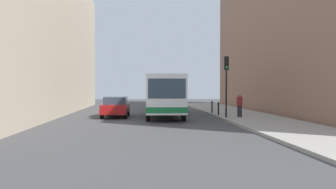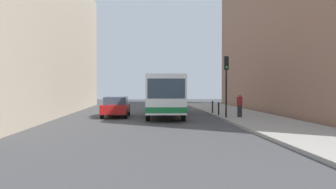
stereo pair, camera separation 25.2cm
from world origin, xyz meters
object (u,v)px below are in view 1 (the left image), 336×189
bus (164,93)px  bollard_near (218,109)px  car_beside_bus (116,106)px  bollard_mid (212,107)px  traffic_light (226,75)px  pedestrian_near_signal (240,105)px

bus → bollard_near: bearing=161.3°
car_beside_bus → bollard_mid: car_beside_bus is taller
car_beside_bus → bollard_near: size_ratio=4.66×
bollard_mid → bus: bearing=-167.6°
traffic_light → bollard_near: traffic_light is taller
bus → traffic_light: traffic_light is taller
traffic_light → pedestrian_near_signal: (1.00, 0.29, -2.06)m
bus → traffic_light: 5.38m
bollard_near → traffic_light: bearing=-87.0°
bollard_mid → pedestrian_near_signal: size_ratio=0.60×
car_beside_bus → bus: bearing=-169.2°
bollard_mid → pedestrian_near_signal: (1.10, -3.92, 0.32)m
bus → pedestrian_near_signal: size_ratio=6.95×
bollard_near → pedestrian_near_signal: pedestrian_near_signal is taller
traffic_light → bollard_mid: (-0.10, 4.20, -2.38)m
car_beside_bus → bollard_near: (7.47, -0.81, -0.16)m
bus → bollard_mid: bearing=-166.1°
bollard_near → pedestrian_near_signal: 1.98m
traffic_light → pedestrian_near_signal: size_ratio=2.57×
bollard_mid → bollard_near: bearing=-90.0°
bus → bollard_near: size_ratio=11.67×
bus → bollard_mid: size_ratio=11.67×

